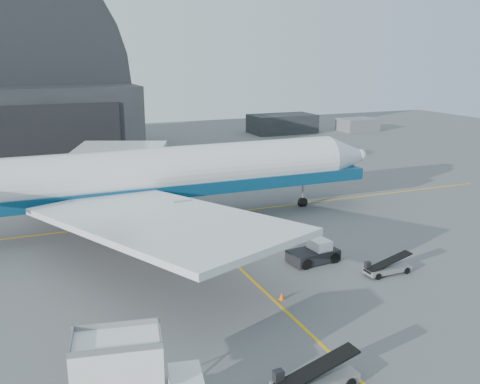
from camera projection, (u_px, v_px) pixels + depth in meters
name	position (u px, v px, depth m)	size (l,w,h in m)	color
ground	(266.00, 292.00, 39.19)	(200.00, 200.00, 0.00)	#565659
taxi_lines	(209.00, 239.00, 50.50)	(80.00, 42.12, 0.02)	gold
distant_bldg_a	(282.00, 133.00, 117.64)	(14.00, 8.00, 4.00)	black
distant_bldg_b	(357.00, 131.00, 120.40)	(8.00, 6.00, 2.80)	slate
airliner	(148.00, 176.00, 53.34)	(52.03, 50.46, 18.26)	white
catering_truck	(130.00, 379.00, 25.07)	(6.59, 3.43, 4.31)	slate
pushback_tug	(314.00, 253.00, 44.85)	(4.33, 2.79, 1.91)	black
belt_loader_a	(314.00, 380.00, 27.74)	(4.99, 1.98, 1.88)	slate
belt_loader_b	(387.00, 268.00, 42.39)	(4.14, 1.53, 1.57)	slate
traffic_cone	(282.00, 296.00, 37.98)	(0.37, 0.37, 0.54)	#FF6008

